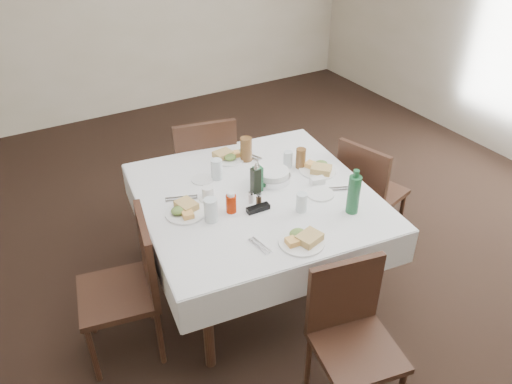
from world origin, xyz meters
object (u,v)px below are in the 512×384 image
chair_north (204,166)px  ketchup_bottle (231,203)px  oil_cruet_green (258,178)px  water_e (288,159)px  coffee_mug (208,194)px  green_bottle (354,194)px  chair_south (350,328)px  bread_basket (273,176)px  water_n (217,169)px  water_w (211,210)px  oil_cruet_dark (256,179)px  water_s (302,202)px  chair_east (367,188)px  chair_west (132,280)px  dining_table (256,204)px

chair_north → ketchup_bottle: chair_north is taller
oil_cruet_green → ketchup_bottle: size_ratio=1.61×
water_e → coffee_mug: water_e is taller
coffee_mug → green_bottle: size_ratio=0.40×
chair_south → oil_cruet_green: (0.02, 0.98, 0.37)m
water_e → bread_basket: water_e is taller
water_n → water_w: (-0.23, -0.39, 0.00)m
oil_cruet_green → chair_north: bearing=91.4°
oil_cruet_dark → water_n: bearing=117.2°
water_s → bread_basket: 0.37m
green_bottle → coffee_mug: bearing=141.2°
chair_east → oil_cruet_green: oil_cruet_green is taller
chair_north → water_n: bearing=-104.6°
chair_north → water_s: (0.13, -1.09, 0.28)m
chair_west → water_n: chair_west is taller
dining_table → water_e: (0.35, 0.18, 0.13)m
water_w → coffee_mug: bearing=69.4°
water_w → oil_cruet_green: oil_cruet_green is taller
ketchup_bottle → chair_west: bearing=179.5°
water_s → dining_table: bearing=116.3°
chair_west → coffee_mug: 0.67m
water_e → oil_cruet_dark: 0.38m
chair_south → water_n: bearing=96.2°
chair_west → bread_basket: size_ratio=3.94×
water_e → water_s: bearing=-114.2°
water_e → bread_basket: size_ratio=0.48×
chair_north → oil_cruet_green: 0.84m
chair_north → water_n: 0.61m
chair_south → coffee_mug: (-0.28, 1.05, 0.31)m
bread_basket → green_bottle: bearing=-67.1°
chair_east → oil_cruet_green: bearing=179.3°
chair_west → coffee_mug: bearing=17.7°
ketchup_bottle → green_bottle: bearing=-29.8°
chair_south → water_s: (0.13, 0.66, 0.34)m
oil_cruet_green → green_bottle: size_ratio=0.76×
coffee_mug → oil_cruet_green: bearing=-12.5°
chair_north → oil_cruet_dark: oil_cruet_dark is taller
chair_north → green_bottle: bearing=-73.1°
water_s → water_w: 0.52m
water_n → oil_cruet_dark: 0.30m
chair_north → chair_west: chair_north is taller
coffee_mug → green_bottle: bearing=-38.8°
chair_north → chair_east: bearing=-40.4°
water_e → oil_cruet_green: bearing=-154.5°
water_e → ketchup_bottle: 0.63m
chair_south → chair_west: (-0.86, 0.86, 0.03)m
water_e → green_bottle: green_bottle is taller
water_e → water_w: (-0.70, -0.29, 0.02)m
bread_basket → chair_west: bearing=-170.7°
water_s → oil_cruet_dark: size_ratio=0.56×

